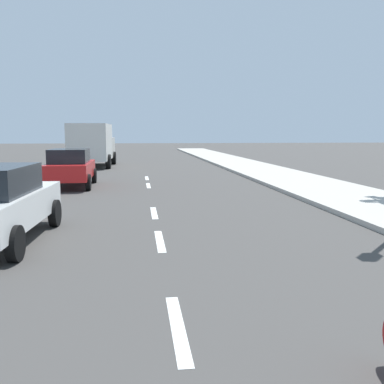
# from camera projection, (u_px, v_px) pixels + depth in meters

# --- Properties ---
(ground_plane) EXTENTS (160.00, 160.00, 0.00)m
(ground_plane) POSITION_uv_depth(u_px,v_px,m) (149.00, 189.00, 17.15)
(ground_plane) COLOR #423F3D
(sidewalk_strip) EXTENTS (3.60, 80.00, 0.14)m
(sidewalk_strip) POSITION_uv_depth(u_px,v_px,m) (293.00, 180.00, 19.93)
(sidewalk_strip) COLOR #B2ADA3
(sidewalk_strip) RESTS_ON ground
(lane_stripe_2) EXTENTS (0.16, 1.80, 0.01)m
(lane_stripe_2) POSITION_uv_depth(u_px,v_px,m) (178.00, 327.00, 4.94)
(lane_stripe_2) COLOR white
(lane_stripe_2) RESTS_ON ground
(lane_stripe_3) EXTENTS (0.16, 1.80, 0.01)m
(lane_stripe_3) POSITION_uv_depth(u_px,v_px,m) (160.00, 241.00, 8.88)
(lane_stripe_3) COLOR white
(lane_stripe_3) RESTS_ON ground
(lane_stripe_4) EXTENTS (0.16, 1.80, 0.01)m
(lane_stripe_4) POSITION_uv_depth(u_px,v_px,m) (154.00, 213.00, 12.01)
(lane_stripe_4) COLOR white
(lane_stripe_4) RESTS_ON ground
(lane_stripe_5) EXTENTS (0.16, 1.80, 0.01)m
(lane_stripe_5) POSITION_uv_depth(u_px,v_px,m) (148.00, 186.00, 18.28)
(lane_stripe_5) COLOR white
(lane_stripe_5) RESTS_ON ground
(lane_stripe_6) EXTENTS (0.16, 1.80, 0.01)m
(lane_stripe_6) POSITION_uv_depth(u_px,v_px,m) (147.00, 178.00, 21.29)
(lane_stripe_6) COLOR white
(lane_stripe_6) RESTS_ON ground
(parked_car_red) EXTENTS (1.89, 3.99, 1.57)m
(parked_car_red) POSITION_uv_depth(u_px,v_px,m) (70.00, 167.00, 17.76)
(parked_car_red) COLOR red
(parked_car_red) RESTS_ON ground
(delivery_truck) EXTENTS (2.83, 6.31, 2.80)m
(delivery_truck) POSITION_uv_depth(u_px,v_px,m) (92.00, 144.00, 28.44)
(delivery_truck) COLOR beige
(delivery_truck) RESTS_ON ground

